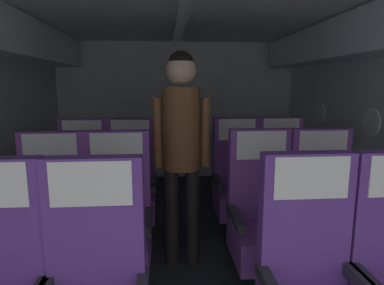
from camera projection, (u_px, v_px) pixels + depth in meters
ground at (190, 267)px, 2.60m from camera, size 3.77×5.55×0.02m
fuselage_shell at (187, 71)px, 2.58m from camera, size 3.65×5.20×2.10m
seat_b_left_window at (51, 229)px, 2.19m from camera, size 0.47×0.49×1.11m
seat_b_left_aisle at (118, 227)px, 2.23m from camera, size 0.47×0.49×1.11m
seat_b_right_aisle at (324, 220)px, 2.34m from camera, size 0.47×0.49×1.11m
seat_b_right_window at (262, 222)px, 2.31m from camera, size 0.47×0.49×1.11m
seat_c_left_window at (83, 190)px, 3.00m from camera, size 0.47×0.49×1.11m
seat_c_left_aisle at (131, 189)px, 3.04m from camera, size 0.47×0.49×1.11m
seat_c_right_aisle at (282, 185)px, 3.17m from camera, size 0.47×0.49×1.11m
seat_c_right_window at (238, 186)px, 3.12m from camera, size 0.47×0.49×1.11m
flight_attendant at (182, 137)px, 2.46m from camera, size 0.43×0.28×1.66m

